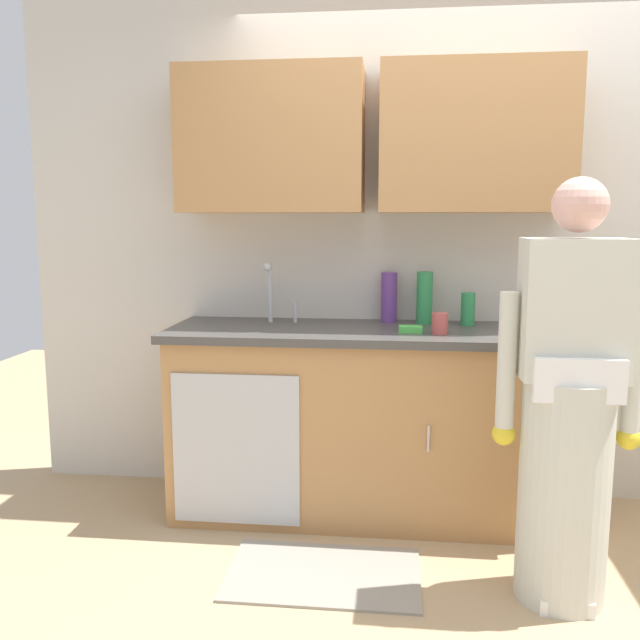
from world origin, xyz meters
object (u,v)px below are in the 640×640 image
object	(u,v)px
cup_by_sink	(440,324)
sponge	(410,329)
bottle_soap	(389,297)
bottle_water_tall	(424,298)
person_at_sink	(568,427)
sink	(273,329)
bottle_water_short	(468,309)
bottle_cleaner_spray	(551,309)

from	to	relation	value
cup_by_sink	sponge	bearing A→B (deg)	164.17
bottle_soap	bottle_water_tall	size ratio (longest dim) A/B	0.97
person_at_sink	bottle_soap	distance (m)	1.22
sink	sponge	bearing A→B (deg)	-8.32
person_at_sink	bottle_water_short	world-z (taller)	person_at_sink
sink	bottle_soap	size ratio (longest dim) A/B	1.95
person_at_sink	bottle_cleaner_spray	bearing A→B (deg)	82.36
sink	bottle_water_short	distance (m)	0.98
bottle_water_short	sponge	size ratio (longest dim) A/B	1.50
bottle_cleaner_spray	bottle_water_short	xyz separation A→B (m)	(-0.41, -0.05, 0.00)
bottle_soap	bottle_water_short	bearing A→B (deg)	-10.69
sink	bottle_water_tall	distance (m)	0.79
person_at_sink	bottle_water_tall	world-z (taller)	person_at_sink
bottle_water_tall	sponge	size ratio (longest dim) A/B	2.41
bottle_cleaner_spray	bottle_water_short	distance (m)	0.42
bottle_cleaner_spray	sponge	xyz separation A→B (m)	(-0.70, -0.29, -0.07)
sink	bottle_soap	xyz separation A→B (m)	(0.57, 0.22, 0.14)
sink	sponge	size ratio (longest dim) A/B	4.55
bottle_soap	sponge	bearing A→B (deg)	-71.60
bottle_water_tall	bottle_water_short	world-z (taller)	bottle_water_tall
person_at_sink	cup_by_sink	bearing A→B (deg)	127.94
bottle_cleaner_spray	cup_by_sink	size ratio (longest dim) A/B	1.67
bottle_water_tall	sponge	distance (m)	0.31
sink	bottle_water_tall	world-z (taller)	sink
bottle_cleaner_spray	bottle_water_short	size ratio (longest dim) A/B	1.00
sink	bottle_cleaner_spray	distance (m)	1.40
bottle_water_tall	bottle_water_short	bearing A→B (deg)	-8.58
sink	bottle_water_tall	xyz separation A→B (m)	(0.75, 0.18, 0.15)
sink	person_at_sink	world-z (taller)	person_at_sink
bottle_cleaner_spray	bottle_water_tall	size ratio (longest dim) A/B	0.62
bottle_water_tall	cup_by_sink	bearing A→B (deg)	-79.43
bottle_soap	bottle_water_tall	distance (m)	0.18
sink	bottle_water_tall	size ratio (longest dim) A/B	1.89
sink	person_at_sink	distance (m)	1.46
bottle_soap	sink	bearing A→B (deg)	-159.09
bottle_water_short	bottle_cleaner_spray	bearing A→B (deg)	6.61
person_at_sink	bottle_soap	world-z (taller)	person_at_sink
bottle_water_short	bottle_water_tall	bearing A→B (deg)	171.42
person_at_sink	bottle_water_short	size ratio (longest dim) A/B	9.80
sink	bottle_cleaner_spray	world-z (taller)	sink
bottle_water_tall	bottle_soap	bearing A→B (deg)	166.82
bottle_soap	bottle_water_short	size ratio (longest dim) A/B	1.56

